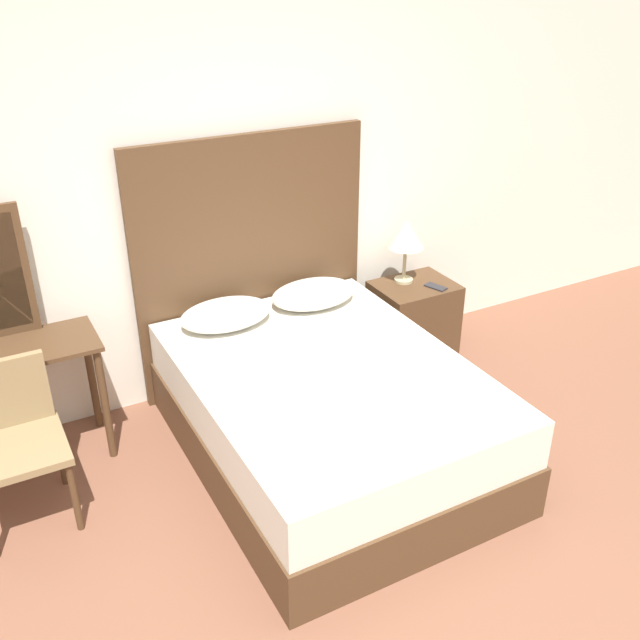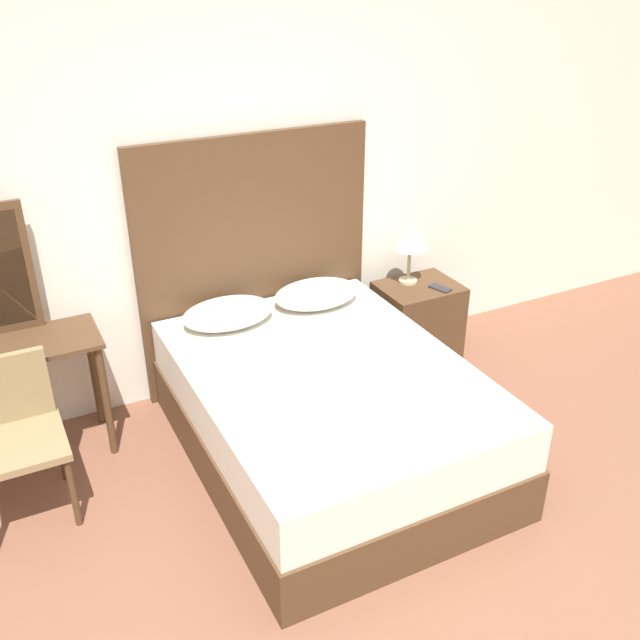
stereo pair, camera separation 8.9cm
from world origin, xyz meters
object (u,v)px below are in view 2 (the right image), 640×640
at_px(table_lamp, 411,236).
at_px(vanity_desk, 5,370).
at_px(chair, 13,428).
at_px(bed, 328,413).
at_px(phone_on_bed, 325,367).
at_px(nightstand, 417,322).
at_px(phone_on_nightstand, 440,288).

distance_m(table_lamp, vanity_desk, 2.63).
distance_m(vanity_desk, chair, 0.42).
bearing_deg(bed, vanity_desk, 154.13).
xyz_separation_m(phone_on_bed, nightstand, (1.10, 0.70, -0.31)).
bearing_deg(nightstand, phone_on_nightstand, -48.21).
bearing_deg(vanity_desk, table_lamp, 0.85).
relative_size(phone_on_nightstand, chair, 0.20).
xyz_separation_m(nightstand, vanity_desk, (-2.65, 0.05, 0.32)).
bearing_deg(phone_on_nightstand, nightstand, 131.79).
relative_size(nightstand, table_lamp, 1.25).
height_order(phone_on_nightstand, vanity_desk, vanity_desk).
relative_size(bed, phone_on_nightstand, 11.85).
bearing_deg(vanity_desk, chair, -93.15).
bearing_deg(nightstand, table_lamp, 114.75).
height_order(bed, table_lamp, table_lamp).
bearing_deg(table_lamp, vanity_desk, -179.15).
height_order(phone_on_bed, chair, chair).
height_order(phone_on_bed, vanity_desk, vanity_desk).
bearing_deg(phone_on_bed, bed, -29.85).
relative_size(bed, nightstand, 3.49).
bearing_deg(table_lamp, chair, -170.44).
distance_m(bed, nightstand, 1.29).
relative_size(nightstand, vanity_desk, 0.55).
relative_size(bed, vanity_desk, 1.91).
bearing_deg(phone_on_nightstand, bed, -152.63).
bearing_deg(phone_on_bed, table_lamp, 36.75).
distance_m(phone_on_nightstand, vanity_desk, 2.75).
xyz_separation_m(bed, vanity_desk, (-1.57, 0.76, 0.30)).
relative_size(vanity_desk, chair, 1.23).
bearing_deg(bed, nightstand, 33.49).
height_order(phone_on_bed, phone_on_nightstand, phone_on_bed).
xyz_separation_m(bed, phone_on_nightstand, (1.17, 0.61, 0.27)).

